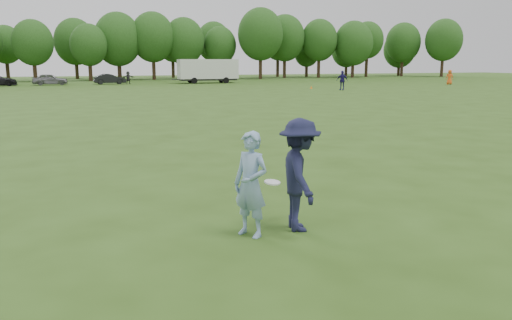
{
  "coord_description": "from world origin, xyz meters",
  "views": [
    {
      "loc": [
        -3.74,
        -7.69,
        2.93
      ],
      "look_at": [
        -0.63,
        1.02,
        1.1
      ],
      "focal_mm": 35.0,
      "sensor_mm": 36.0,
      "label": 1
    }
  ],
  "objects_px": {
    "defender": "(300,175)",
    "player_far_d": "(128,78)",
    "player_far_b": "(342,80)",
    "field_cone": "(311,87)",
    "thrower": "(251,184)",
    "player_far_c": "(450,77)",
    "car_f": "(110,79)",
    "car_e": "(50,79)",
    "cargo_trailer": "(208,70)"
  },
  "relations": [
    {
      "from": "car_e",
      "to": "cargo_trailer",
      "type": "distance_m",
      "value": 20.1
    },
    {
      "from": "defender",
      "to": "field_cone",
      "type": "distance_m",
      "value": 46.75
    },
    {
      "from": "thrower",
      "to": "player_far_c",
      "type": "xyz_separation_m",
      "value": [
        42.34,
        44.7,
        0.03
      ]
    },
    {
      "from": "player_far_c",
      "to": "car_f",
      "type": "bearing_deg",
      "value": 4.19
    },
    {
      "from": "player_far_b",
      "to": "player_far_d",
      "type": "height_order",
      "value": "player_far_b"
    },
    {
      "from": "car_f",
      "to": "player_far_c",
      "type": "bearing_deg",
      "value": -116.02
    },
    {
      "from": "thrower",
      "to": "cargo_trailer",
      "type": "height_order",
      "value": "cargo_trailer"
    },
    {
      "from": "car_e",
      "to": "player_far_d",
      "type": "bearing_deg",
      "value": -93.9
    },
    {
      "from": "thrower",
      "to": "defender",
      "type": "height_order",
      "value": "defender"
    },
    {
      "from": "thrower",
      "to": "cargo_trailer",
      "type": "bearing_deg",
      "value": 133.11
    },
    {
      "from": "player_far_b",
      "to": "defender",
      "type": "bearing_deg",
      "value": -75.52
    },
    {
      "from": "thrower",
      "to": "player_far_d",
      "type": "relative_size",
      "value": 1.09
    },
    {
      "from": "car_e",
      "to": "car_f",
      "type": "height_order",
      "value": "car_e"
    },
    {
      "from": "defender",
      "to": "car_f",
      "type": "xyz_separation_m",
      "value": [
        0.56,
        60.37,
        -0.32
      ]
    },
    {
      "from": "thrower",
      "to": "player_far_b",
      "type": "relative_size",
      "value": 0.9
    },
    {
      "from": "player_far_c",
      "to": "player_far_d",
      "type": "bearing_deg",
      "value": 3.56
    },
    {
      "from": "player_far_d",
      "to": "car_e",
      "type": "height_order",
      "value": "player_far_d"
    },
    {
      "from": "thrower",
      "to": "player_far_d",
      "type": "bearing_deg",
      "value": 143.08
    },
    {
      "from": "defender",
      "to": "player_far_d",
      "type": "relative_size",
      "value": 1.2
    },
    {
      "from": "car_e",
      "to": "thrower",
      "type": "bearing_deg",
      "value": -177.06
    },
    {
      "from": "defender",
      "to": "player_far_d",
      "type": "xyz_separation_m",
      "value": [
        2.87,
        59.97,
        -0.16
      ]
    },
    {
      "from": "defender",
      "to": "car_e",
      "type": "distance_m",
      "value": 60.57
    },
    {
      "from": "player_far_b",
      "to": "cargo_trailer",
      "type": "xyz_separation_m",
      "value": [
        -8.88,
        21.02,
        0.78
      ]
    },
    {
      "from": "player_far_d",
      "to": "car_e",
      "type": "xyz_separation_m",
      "value": [
        -9.5,
        0.23,
        -0.12
      ]
    },
    {
      "from": "field_cone",
      "to": "cargo_trailer",
      "type": "height_order",
      "value": "cargo_trailer"
    },
    {
      "from": "car_e",
      "to": "field_cone",
      "type": "bearing_deg",
      "value": -126.31
    },
    {
      "from": "player_far_b",
      "to": "field_cone",
      "type": "height_order",
      "value": "player_far_b"
    },
    {
      "from": "thrower",
      "to": "field_cone",
      "type": "distance_m",
      "value": 47.17
    },
    {
      "from": "player_far_b",
      "to": "player_far_c",
      "type": "height_order",
      "value": "player_far_b"
    },
    {
      "from": "thrower",
      "to": "field_cone",
      "type": "xyz_separation_m",
      "value": [
        21.5,
        41.98,
        -0.75
      ]
    },
    {
      "from": "cargo_trailer",
      "to": "player_far_d",
      "type": "bearing_deg",
      "value": 176.42
    },
    {
      "from": "defender",
      "to": "player_far_b",
      "type": "xyz_separation_m",
      "value": [
        22.3,
        38.28,
        0.01
      ]
    },
    {
      "from": "car_e",
      "to": "player_far_b",
      "type": "bearing_deg",
      "value": -129.64
    },
    {
      "from": "field_cone",
      "to": "cargo_trailer",
      "type": "bearing_deg",
      "value": 112.45
    },
    {
      "from": "player_far_d",
      "to": "field_cone",
      "type": "relative_size",
      "value": 5.52
    },
    {
      "from": "player_far_d",
      "to": "thrower",
      "type": "bearing_deg",
      "value": -103.88
    },
    {
      "from": "defender",
      "to": "player_far_b",
      "type": "bearing_deg",
      "value": -19.28
    },
    {
      "from": "player_far_b",
      "to": "car_f",
      "type": "relative_size",
      "value": 0.49
    },
    {
      "from": "defender",
      "to": "thrower",
      "type": "bearing_deg",
      "value": 101.94
    },
    {
      "from": "cargo_trailer",
      "to": "field_cone",
      "type": "bearing_deg",
      "value": -67.55
    },
    {
      "from": "car_f",
      "to": "cargo_trailer",
      "type": "height_order",
      "value": "cargo_trailer"
    },
    {
      "from": "car_f",
      "to": "player_far_d",
      "type": "bearing_deg",
      "value": -104.89
    },
    {
      "from": "thrower",
      "to": "field_cone",
      "type": "height_order",
      "value": "thrower"
    },
    {
      "from": "thrower",
      "to": "cargo_trailer",
      "type": "relative_size",
      "value": 0.2
    },
    {
      "from": "thrower",
      "to": "defender",
      "type": "relative_size",
      "value": 0.91
    },
    {
      "from": "car_f",
      "to": "field_cone",
      "type": "bearing_deg",
      "value": -137.61
    },
    {
      "from": "player_far_c",
      "to": "player_far_d",
      "type": "distance_m",
      "value": 41.48
    },
    {
      "from": "player_far_b",
      "to": "car_f",
      "type": "height_order",
      "value": "player_far_b"
    },
    {
      "from": "player_far_c",
      "to": "thrower",
      "type": "bearing_deg",
      "value": 71.74
    },
    {
      "from": "defender",
      "to": "player_far_c",
      "type": "xyz_separation_m",
      "value": [
        41.43,
        44.69,
        -0.06
      ]
    }
  ]
}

